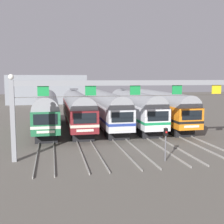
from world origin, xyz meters
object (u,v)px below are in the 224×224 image
Objects in this scene: commuter_train_silver at (106,108)px; yard_signal_mast at (166,138)px; commuter_train_white at (134,107)px; commuter_train_green at (47,109)px; commuter_train_maroon at (77,109)px; commuter_train_orange at (161,107)px; catenary_gantry at (135,95)px.

commuter_train_silver is 6.59× the size of yard_signal_mast.
commuter_train_white is at bearing 0.07° from commuter_train_silver.
commuter_train_green reaches higher than yard_signal_mast.
yard_signal_mast is (9.51, -15.82, -0.77)m from commuter_train_green.
commuter_train_white is at bearing 0.00° from commuter_train_maroon.
commuter_train_green is 11.42m from commuter_train_white.
commuter_train_orange is at bearing 0.00° from commuter_train_silver.
commuter_train_white reaches higher than yard_signal_mast.
catenary_gantry is (-7.61, -13.49, 2.53)m from commuter_train_orange.
commuter_train_green is 15.70m from catenary_gantry.
commuter_train_green is at bearing 180.00° from commuter_train_silver.
catenary_gantry reaches higher than commuter_train_green.
commuter_train_silver is 1.00× the size of commuter_train_white.
commuter_train_orange is (7.61, 0.00, 0.00)m from commuter_train_silver.
commuter_train_white is 15.95m from yard_signal_mast.
commuter_train_orange is at bearing -0.02° from commuter_train_maroon.
commuter_train_green and commuter_train_silver have the same top height.
commuter_train_orange reaches higher than yard_signal_mast.
catenary_gantry is at bearing -74.26° from commuter_train_maroon.
commuter_train_maroon is at bearing 179.98° from commuter_train_orange.
commuter_train_white is 1.00× the size of commuter_train_orange.
commuter_train_maroon is 3.81m from commuter_train_silver.
commuter_train_white is (11.42, 0.00, 0.00)m from commuter_train_green.
commuter_train_maroon is 14.25m from catenary_gantry.
commuter_train_maroon reaches higher than commuter_train_orange.
commuter_train_orange is 0.88× the size of catenary_gantry.
commuter_train_orange is (3.81, -0.00, -0.00)m from commuter_train_white.
commuter_train_green is 1.00× the size of commuter_train_maroon.
catenary_gantry is at bearing -90.00° from commuter_train_silver.
yard_signal_mast is at bearing -70.16° from commuter_train_maroon.
commuter_train_orange is (15.22, 0.00, 0.00)m from commuter_train_green.
commuter_train_white is 6.59× the size of yard_signal_mast.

